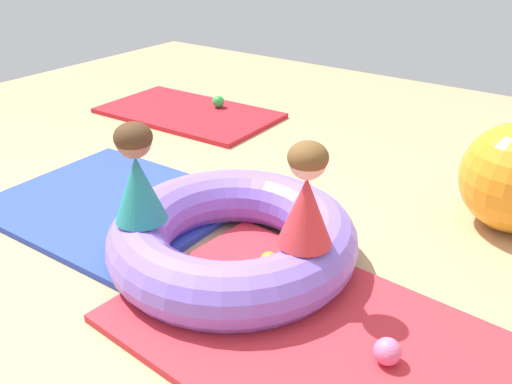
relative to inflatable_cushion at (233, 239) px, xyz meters
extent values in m
plane|color=tan|center=(-0.12, -0.09, -0.15)|extent=(8.00, 8.00, 0.00)
cube|color=red|center=(-1.78, 1.63, -0.13)|extent=(1.58, 0.93, 0.04)
cube|color=red|center=(0.71, -0.26, -0.13)|extent=(1.93, 1.21, 0.04)
cube|color=#2D47B7|center=(-0.98, 0.06, -0.13)|extent=(1.39, 1.17, 0.04)
torus|color=#8466E0|center=(0.00, 0.00, 0.00)|extent=(1.25, 1.25, 0.31)
cone|color=teal|center=(-0.31, -0.31, 0.32)|extent=(0.34, 0.34, 0.32)
sphere|color=#936647|center=(-0.31, -0.31, 0.55)|extent=(0.16, 0.16, 0.16)
ellipsoid|color=#472D19|center=(-0.31, -0.31, 0.57)|extent=(0.18, 0.18, 0.14)
cone|color=red|center=(0.43, -0.04, 0.31)|extent=(0.29, 0.29, 0.32)
sphere|color=beige|center=(0.43, -0.04, 0.55)|extent=(0.16, 0.16, 0.16)
ellipsoid|color=brown|center=(0.43, -0.04, 0.56)|extent=(0.17, 0.17, 0.14)
sphere|color=orange|center=(0.21, 0.02, -0.07)|extent=(0.10, 0.10, 0.10)
sphere|color=green|center=(-1.62, 1.86, -0.06)|extent=(0.11, 0.11, 0.11)
sphere|color=pink|center=(0.94, -0.23, -0.06)|extent=(0.11, 0.11, 0.11)
camera|label=1|loc=(1.48, -1.85, 1.46)|focal=38.83mm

